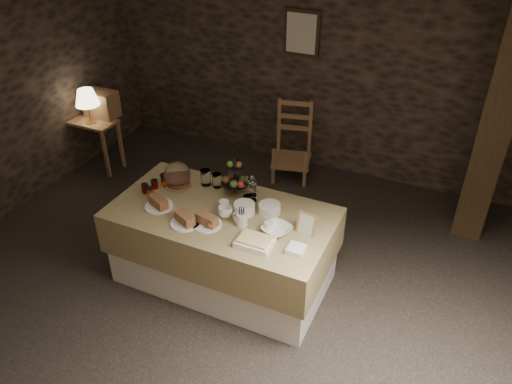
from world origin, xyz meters
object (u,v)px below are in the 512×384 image
at_px(console_table, 93,130).
at_px(chair, 294,145).
at_px(fruit_stand, 235,180).
at_px(wine_rack, 101,104).
at_px(timber_column, 496,124).
at_px(table_lamp, 87,98).
at_px(buffet_table, 223,241).

height_order(console_table, chair, chair).
bearing_deg(fruit_stand, wine_rack, 156.75).
distance_m(wine_rack, chair, 2.54).
distance_m(console_table, wine_rack, 0.35).
bearing_deg(timber_column, chair, 172.26).
height_order(timber_column, fruit_stand, timber_column).
height_order(table_lamp, wine_rack, table_lamp).
bearing_deg(console_table, timber_column, 7.42).
relative_size(wine_rack, chair, 0.54).
relative_size(buffet_table, console_table, 2.96).
bearing_deg(fruit_stand, buffet_table, -84.29).
bearing_deg(fruit_stand, console_table, 160.71).
bearing_deg(console_table, table_lamp, -45.00).
distance_m(console_table, fruit_stand, 2.71).
relative_size(chair, fruit_stand, 2.08).
xyz_separation_m(table_lamp, fruit_stand, (2.48, -0.84, -0.07)).
relative_size(console_table, timber_column, 0.26).
bearing_deg(fruit_stand, timber_column, 35.12).
bearing_deg(table_lamp, wine_rack, 90.00).
bearing_deg(wine_rack, timber_column, 5.28).
bearing_deg(chair, table_lamp, -171.54).
xyz_separation_m(buffet_table, chair, (-0.12, 2.13, -0.02)).
height_order(table_lamp, timber_column, timber_column).
relative_size(buffet_table, wine_rack, 4.82).
bearing_deg(timber_column, wine_rack, -174.72).
bearing_deg(chair, console_table, -172.97).
xyz_separation_m(table_lamp, chair, (2.40, 0.96, -0.58)).
xyz_separation_m(table_lamp, wine_rack, (-0.00, 0.23, -0.17)).
bearing_deg(console_table, chair, 20.28).
bearing_deg(wine_rack, table_lamp, -90.00).
relative_size(console_table, fruit_stand, 1.82).
bearing_deg(wine_rack, console_table, -105.52).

